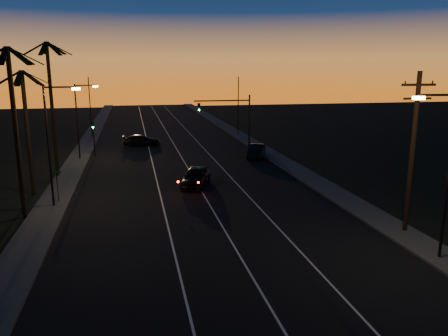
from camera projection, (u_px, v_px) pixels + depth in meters
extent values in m
cube|color=black|center=(184.00, 171.00, 44.38)|extent=(20.00, 170.00, 0.01)
cube|color=#31312F|center=(69.00, 175.00, 42.10)|extent=(2.40, 170.00, 0.16)
cube|color=#31312F|center=(289.00, 165.00, 46.63)|extent=(2.40, 170.00, 0.16)
cube|color=silver|center=(155.00, 172.00, 43.77)|extent=(0.12, 160.00, 0.01)
cube|color=silver|center=(189.00, 170.00, 44.48)|extent=(0.12, 160.00, 0.01)
cube|color=silver|center=(223.00, 169.00, 45.19)|extent=(0.12, 160.00, 0.01)
cylinder|color=black|center=(16.00, 136.00, 29.12)|extent=(0.32, 0.32, 11.50)
cube|color=black|center=(26.00, 56.00, 28.43)|extent=(2.18, 0.92, 1.18)
cube|color=black|center=(19.00, 56.00, 28.98)|extent=(1.25, 2.12, 1.18)
cube|color=black|center=(4.00, 56.00, 28.77)|extent=(1.34, 2.09, 1.18)
cube|color=black|center=(4.00, 55.00, 26.96)|extent=(0.45, 2.16, 1.18)
cube|color=black|center=(20.00, 55.00, 27.53)|extent=(1.95, 1.61, 1.18)
cylinder|color=black|center=(28.00, 134.00, 34.89)|extent=(0.32, 0.32, 10.00)
cube|color=black|center=(37.00, 78.00, 34.36)|extent=(2.18, 0.92, 1.18)
cube|color=black|center=(31.00, 78.00, 34.91)|extent=(1.25, 2.12, 1.18)
cube|color=black|center=(18.00, 78.00, 34.71)|extent=(1.34, 2.09, 1.18)
cube|color=black|center=(9.00, 78.00, 33.89)|extent=(2.18, 0.82, 1.18)
cube|color=black|center=(9.00, 78.00, 33.09)|extent=(1.90, 1.69, 1.18)
cube|color=black|center=(19.00, 78.00, 32.90)|extent=(0.45, 2.16, 1.18)
cube|color=black|center=(32.00, 78.00, 33.47)|extent=(1.95, 1.61, 1.18)
cylinder|color=black|center=(52.00, 112.00, 40.54)|extent=(0.32, 0.32, 12.50)
cube|color=black|center=(59.00, 48.00, 39.73)|extent=(2.18, 0.92, 1.18)
cube|color=black|center=(54.00, 49.00, 40.29)|extent=(1.25, 2.12, 1.18)
cube|color=black|center=(43.00, 49.00, 40.08)|extent=(1.34, 2.09, 1.18)
cube|color=black|center=(35.00, 48.00, 39.27)|extent=(2.18, 0.82, 1.18)
cube|color=black|center=(36.00, 48.00, 38.46)|extent=(1.90, 1.69, 1.18)
cube|color=black|center=(45.00, 48.00, 38.27)|extent=(0.45, 2.16, 1.18)
cube|color=black|center=(56.00, 48.00, 38.84)|extent=(1.95, 1.61, 1.18)
cylinder|color=black|center=(49.00, 148.00, 31.63)|extent=(0.16, 0.16, 9.00)
cylinder|color=black|center=(60.00, 87.00, 30.88)|extent=(2.20, 0.12, 0.12)
cube|color=#FFD866|center=(76.00, 89.00, 31.14)|extent=(0.55, 0.26, 0.16)
cylinder|color=black|center=(77.00, 123.00, 48.85)|extent=(0.16, 0.16, 8.50)
cylinder|color=black|center=(85.00, 85.00, 48.17)|extent=(2.20, 0.12, 0.12)
cube|color=#FFD866|center=(95.00, 86.00, 48.42)|extent=(0.55, 0.26, 0.16)
cylinder|color=black|center=(448.00, 179.00, 22.71)|extent=(0.16, 0.16, 9.00)
cylinder|color=black|center=(439.00, 95.00, 21.52)|extent=(2.20, 0.12, 0.12)
cube|color=#FFD866|center=(419.00, 98.00, 21.33)|extent=(0.55, 0.26, 0.16)
cylinder|color=black|center=(58.00, 187.00, 33.33)|extent=(0.06, 0.06, 2.60)
cube|color=#0B4515|center=(56.00, 172.00, 33.07)|extent=(0.70, 0.03, 0.20)
cylinder|color=black|center=(412.00, 155.00, 26.53)|extent=(0.28, 0.28, 10.00)
cube|color=black|center=(419.00, 85.00, 25.61)|extent=(2.20, 0.14, 0.14)
cube|color=black|center=(417.00, 99.00, 25.78)|extent=(1.80, 0.12, 0.12)
cylinder|color=black|center=(249.00, 123.00, 55.07)|extent=(0.20, 0.20, 7.00)
cylinder|color=black|center=(222.00, 101.00, 53.74)|extent=(7.00, 0.16, 0.16)
cube|color=black|center=(199.00, 107.00, 53.32)|extent=(0.32, 0.28, 1.00)
sphere|color=black|center=(199.00, 105.00, 53.09)|extent=(0.20, 0.20, 0.20)
sphere|color=black|center=(199.00, 107.00, 53.16)|extent=(0.20, 0.20, 0.20)
sphere|color=#14FF59|center=(199.00, 110.00, 53.23)|extent=(0.20, 0.20, 0.20)
cylinder|color=black|center=(94.00, 138.00, 51.54)|extent=(0.14, 0.14, 4.20)
cube|color=black|center=(93.00, 125.00, 51.19)|extent=(0.28, 0.25, 0.90)
sphere|color=black|center=(93.00, 123.00, 50.98)|extent=(0.18, 0.18, 0.18)
sphere|color=black|center=(93.00, 125.00, 51.04)|extent=(0.18, 0.18, 0.18)
sphere|color=#14FF59|center=(93.00, 127.00, 51.11)|extent=(0.18, 0.18, 0.18)
cylinder|color=black|center=(90.00, 108.00, 65.02)|extent=(0.14, 0.14, 9.00)
cylinder|color=black|center=(238.00, 107.00, 66.60)|extent=(0.14, 0.14, 9.00)
imported|color=black|center=(196.00, 177.00, 38.37)|extent=(3.59, 5.35, 1.69)
sphere|color=#FF0F05|center=(178.00, 182.00, 35.58)|extent=(0.18, 0.18, 0.18)
sphere|color=#FF0F05|center=(198.00, 182.00, 35.34)|extent=(0.18, 0.18, 0.18)
imported|color=black|center=(256.00, 151.00, 50.71)|extent=(3.39, 4.96, 1.55)
imported|color=black|center=(141.00, 140.00, 58.80)|extent=(5.06, 2.17, 1.45)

